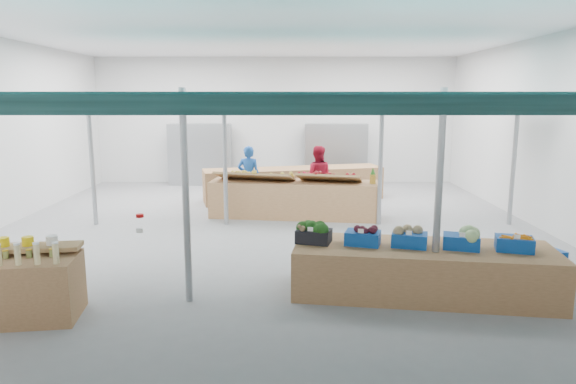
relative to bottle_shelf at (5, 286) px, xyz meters
name	(u,v)px	position (x,y,z in m)	size (l,w,h in m)	color
floor	(269,230)	(3.27, 4.61, -0.45)	(13.00, 13.00, 0.00)	gray
hall	(271,107)	(3.27, 6.05, 2.20)	(13.00, 13.00, 13.00)	silver
pole_grid	(306,157)	(4.02, 2.86, 1.37)	(10.00, 4.60, 3.00)	gray
awnings	(307,103)	(4.02, 2.86, 2.33)	(9.50, 7.08, 0.30)	black
back_shelving_left	(200,155)	(0.77, 10.61, 0.55)	(2.00, 0.50, 2.00)	#B23F33
back_shelving_right	(336,155)	(5.27, 10.61, 0.55)	(2.00, 0.50, 2.00)	#B23F33
bottle_shelf	(5,286)	(0.00, 0.00, 0.00)	(1.94, 1.32, 1.10)	brown
veg_counter	(423,271)	(5.67, 0.84, -0.08)	(3.74, 1.25, 0.73)	brown
fruit_counter	(295,199)	(3.86, 5.87, -0.01)	(4.09, 0.97, 0.88)	brown
far_counter	(294,184)	(3.85, 8.00, 0.01)	(5.05, 1.01, 0.91)	brown
crate_stack	(547,268)	(7.68, 1.21, -0.17)	(0.46, 0.32, 0.56)	#0D4094
vendor_left	(249,177)	(2.66, 6.97, 0.37)	(0.60, 0.39, 1.63)	#194DA5
vendor_right	(317,177)	(4.46, 6.97, 0.37)	(0.79, 0.62, 1.63)	#A5142C
crate_broccoli	(314,232)	(4.08, 1.08, 0.44)	(0.58, 0.48, 0.35)	black
crate_beets	(363,236)	(4.79, 0.97, 0.41)	(0.58, 0.48, 0.29)	#0D4094
crate_celeriac	(410,237)	(5.46, 0.87, 0.42)	(0.58, 0.48, 0.31)	#0D4094
crate_cabbage	(461,238)	(6.18, 0.77, 0.44)	(0.58, 0.48, 0.35)	#0D4094
crate_carrots	(514,243)	(6.90, 0.66, 0.39)	(0.58, 0.48, 0.29)	#0D4094
sparrow	(302,228)	(3.89, 0.97, 0.53)	(0.12, 0.09, 0.11)	brown
pole_ribbon	(140,217)	(1.44, 1.23, 0.63)	(0.12, 0.12, 0.28)	#AD0B0C
apple_heap_yellow	(255,174)	(2.88, 5.89, 0.59)	(2.01, 1.14, 0.27)	#997247
apple_heap_red	(329,176)	(4.67, 5.67, 0.59)	(1.63, 1.05, 0.27)	#997247
pineapple	(373,176)	(5.68, 5.54, 0.61)	(0.14, 0.14, 0.39)	#8C6019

